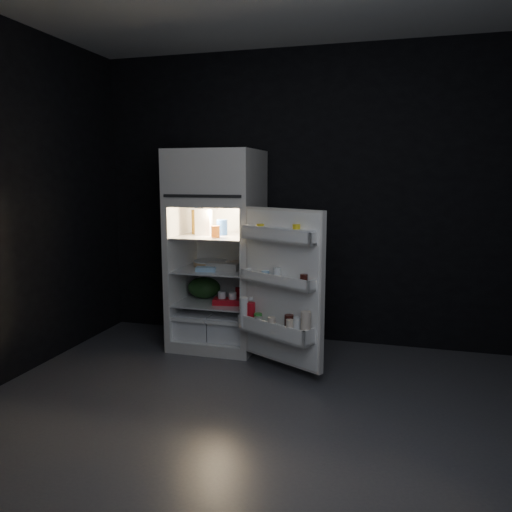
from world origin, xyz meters
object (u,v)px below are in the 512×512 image
(yogurt_tray, at_px, (228,301))
(fridge_door, at_px, (281,289))
(refrigerator, at_px, (218,243))
(milk_jug, at_px, (204,222))
(egg_carton, at_px, (223,267))

(yogurt_tray, bearing_deg, fridge_door, -45.36)
(refrigerator, bearing_deg, milk_jug, -160.50)
(milk_jug, bearing_deg, fridge_door, -40.50)
(fridge_door, xyz_separation_m, egg_carton, (-0.62, 0.42, 0.08))
(refrigerator, height_order, yogurt_tray, refrigerator)
(fridge_door, bearing_deg, milk_jug, 148.33)
(refrigerator, height_order, egg_carton, refrigerator)
(milk_jug, height_order, yogurt_tray, milk_jug)
(milk_jug, distance_m, yogurt_tray, 0.75)
(refrigerator, distance_m, fridge_door, 0.94)
(milk_jug, bearing_deg, egg_carton, -33.16)
(egg_carton, relative_size, yogurt_tray, 1.08)
(yogurt_tray, bearing_deg, refrigerator, 125.02)
(egg_carton, bearing_deg, refrigerator, 127.88)
(refrigerator, relative_size, yogurt_tray, 6.72)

